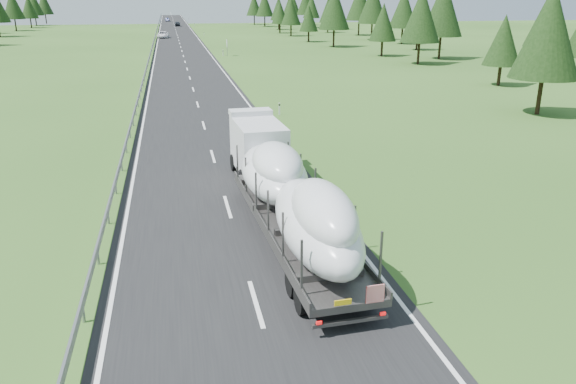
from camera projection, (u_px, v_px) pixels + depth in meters
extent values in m
plane|color=#2D531B|center=(256.00, 304.00, 18.13)|extent=(400.00, 400.00, 0.00)
cube|color=black|center=(181.00, 47.00, 110.58)|extent=(10.00, 400.00, 0.02)
cube|color=slate|center=(153.00, 44.00, 109.38)|extent=(0.08, 400.00, 0.32)
cylinder|color=slate|center=(83.00, 313.00, 17.02)|extent=(0.10, 0.10, 0.60)
cube|color=silver|center=(279.00, 109.00, 46.94)|extent=(0.12, 0.07, 1.00)
cube|color=black|center=(279.00, 105.00, 46.83)|extent=(0.13, 0.08, 0.12)
cube|color=silver|center=(223.00, 53.00, 93.17)|extent=(0.12, 0.07, 1.00)
cube|color=black|center=(223.00, 51.00, 93.06)|extent=(0.13, 0.08, 0.12)
cube|color=silver|center=(204.00, 34.00, 139.39)|extent=(0.12, 0.07, 1.00)
cube|color=black|center=(204.00, 33.00, 139.29)|extent=(0.13, 0.08, 0.12)
cube|color=silver|center=(195.00, 25.00, 185.62)|extent=(0.12, 0.07, 1.00)
cube|color=black|center=(194.00, 24.00, 185.52)|extent=(0.13, 0.08, 0.12)
cube|color=silver|center=(189.00, 19.00, 231.85)|extent=(0.12, 0.07, 1.00)
cube|color=black|center=(189.00, 18.00, 231.74)|extent=(0.13, 0.08, 0.12)
cube|color=silver|center=(185.00, 15.00, 278.08)|extent=(0.12, 0.07, 1.00)
cube|color=black|center=(185.00, 15.00, 277.97)|extent=(0.13, 0.08, 0.12)
cube|color=silver|center=(182.00, 12.00, 324.31)|extent=(0.12, 0.07, 1.00)
cube|color=black|center=(182.00, 12.00, 324.20)|extent=(0.13, 0.08, 0.12)
cylinder|color=slate|center=(227.00, 50.00, 93.13)|extent=(0.08, 0.08, 2.00)
cube|color=silver|center=(227.00, 44.00, 92.80)|extent=(0.05, 0.90, 1.20)
cylinder|color=black|center=(541.00, 55.00, 77.44)|extent=(0.36, 0.36, 3.39)
cone|color=black|center=(546.00, 20.00, 75.89)|extent=(5.27, 5.27, 7.06)
cylinder|color=black|center=(440.00, 46.00, 88.30)|extent=(0.36, 0.36, 4.12)
cone|color=black|center=(443.00, 7.00, 86.41)|extent=(6.41, 6.41, 8.58)
cylinder|color=black|center=(417.00, 42.00, 103.33)|extent=(0.36, 0.36, 3.02)
cone|color=black|center=(419.00, 18.00, 101.95)|extent=(4.70, 4.70, 6.30)
cylinder|color=black|center=(402.00, 34.00, 116.54)|extent=(0.36, 0.36, 3.76)
cone|color=black|center=(404.00, 8.00, 114.82)|extent=(5.85, 5.85, 7.84)
cylinder|color=black|center=(372.00, 30.00, 127.33)|extent=(0.36, 0.36, 4.22)
cone|color=black|center=(373.00, 3.00, 125.40)|extent=(6.57, 6.57, 8.80)
cylinder|color=black|center=(359.00, 26.00, 142.10)|extent=(0.36, 0.36, 4.32)
cone|color=black|center=(360.00, 2.00, 140.12)|extent=(6.71, 6.71, 8.99)
cylinder|color=black|center=(328.00, 27.00, 152.97)|extent=(0.36, 0.36, 3.10)
cone|color=black|center=(328.00, 10.00, 151.54)|extent=(4.83, 4.83, 6.47)
cylinder|color=black|center=(332.00, 23.00, 166.67)|extent=(0.36, 0.36, 3.80)
cone|color=black|center=(332.00, 4.00, 164.93)|extent=(5.91, 5.91, 7.92)
cylinder|color=black|center=(311.00, 22.00, 177.19)|extent=(0.36, 0.36, 3.43)
cone|color=black|center=(311.00, 6.00, 175.61)|extent=(5.34, 5.34, 7.15)
cylinder|color=black|center=(305.00, 19.00, 192.65)|extent=(0.36, 0.36, 3.95)
cone|color=black|center=(306.00, 2.00, 190.83)|extent=(6.15, 6.15, 8.24)
cylinder|color=black|center=(293.00, 18.00, 206.83)|extent=(0.36, 0.36, 3.69)
cone|color=black|center=(293.00, 3.00, 205.13)|extent=(5.75, 5.75, 7.70)
cylinder|color=black|center=(290.00, 17.00, 219.21)|extent=(0.36, 0.36, 3.37)
cone|color=black|center=(290.00, 5.00, 217.67)|extent=(5.23, 5.23, 7.01)
cylinder|color=black|center=(540.00, 93.00, 46.68)|extent=(0.36, 0.36, 3.54)
cone|color=black|center=(549.00, 32.00, 45.05)|extent=(5.51, 5.51, 7.38)
cylinder|color=black|center=(499.00, 74.00, 62.09)|extent=(0.36, 0.36, 2.60)
cone|color=black|center=(504.00, 40.00, 60.90)|extent=(4.04, 4.04, 5.41)
cylinder|color=black|center=(419.00, 51.00, 81.57)|extent=(0.36, 0.36, 3.66)
cone|color=black|center=(421.00, 15.00, 79.89)|extent=(5.70, 5.70, 7.63)
cylinder|color=black|center=(382.00, 47.00, 92.68)|extent=(0.36, 0.36, 2.87)
cone|color=black|center=(383.00, 22.00, 91.36)|extent=(4.47, 4.47, 5.99)
cylinder|color=black|center=(334.00, 37.00, 109.51)|extent=(0.36, 0.36, 3.89)
cone|color=black|center=(334.00, 8.00, 107.72)|extent=(6.05, 6.05, 8.10)
cylinder|color=black|center=(309.00, 36.00, 121.62)|extent=(0.36, 0.36, 2.62)
cone|color=black|center=(309.00, 18.00, 120.43)|extent=(4.07, 4.07, 5.45)
cylinder|color=black|center=(291.00, 29.00, 139.50)|extent=(0.36, 0.36, 3.17)
cone|color=black|center=(291.00, 11.00, 138.05)|extent=(4.93, 4.93, 6.60)
cylinder|color=black|center=(280.00, 28.00, 150.89)|extent=(0.36, 0.36, 2.84)
cone|color=black|center=(280.00, 12.00, 149.59)|extent=(4.42, 4.42, 5.91)
cylinder|color=black|center=(279.00, 24.00, 166.35)|extent=(0.36, 0.36, 3.18)
cone|color=black|center=(279.00, 8.00, 164.89)|extent=(4.94, 4.94, 6.62)
cylinder|color=black|center=(265.00, 21.00, 183.34)|extent=(0.36, 0.36, 3.73)
cone|color=black|center=(265.00, 4.00, 181.63)|extent=(5.80, 5.80, 7.77)
cylinder|color=black|center=(254.00, 19.00, 196.54)|extent=(0.36, 0.36, 3.52)
cone|color=black|center=(254.00, 5.00, 194.92)|extent=(5.48, 5.48, 7.34)
cylinder|color=black|center=(15.00, 24.00, 160.51)|extent=(0.36, 0.36, 3.82)
cone|color=black|center=(12.00, 4.00, 158.75)|extent=(5.95, 5.95, 7.97)
cylinder|color=black|center=(31.00, 22.00, 175.88)|extent=(0.36, 0.36, 3.34)
cone|color=black|center=(29.00, 7.00, 174.35)|extent=(5.20, 5.20, 6.96)
cylinder|color=black|center=(36.00, 20.00, 189.85)|extent=(0.36, 0.36, 3.85)
cone|color=black|center=(33.00, 3.00, 188.09)|extent=(5.98, 5.98, 8.01)
cylinder|color=black|center=(46.00, 18.00, 202.03)|extent=(0.36, 0.36, 3.80)
cone|color=black|center=(44.00, 3.00, 200.29)|extent=(5.92, 5.92, 7.93)
cube|color=silver|center=(258.00, 146.00, 30.15)|extent=(2.57, 4.80, 2.63)
cube|color=black|center=(252.00, 128.00, 32.20)|extent=(2.16, 0.18, 1.31)
cube|color=silver|center=(252.00, 112.00, 31.58)|extent=(2.40, 1.24, 0.28)
cube|color=#4F4C4A|center=(261.00, 174.00, 29.70)|extent=(2.48, 2.93, 0.23)
cylinder|color=black|center=(235.00, 162.00, 31.94)|extent=(0.37, 0.95, 0.94)
cylinder|color=black|center=(273.00, 160.00, 32.35)|extent=(0.37, 0.95, 0.94)
cylinder|color=black|center=(242.00, 178.00, 29.16)|extent=(0.37, 0.95, 0.94)
cylinder|color=black|center=(283.00, 175.00, 29.57)|extent=(0.37, 0.95, 0.94)
cube|color=#4F4C4A|center=(293.00, 224.00, 22.21)|extent=(3.17, 13.25, 0.24)
cube|color=#4F4C4A|center=(262.00, 221.00, 21.89)|extent=(0.70, 13.13, 0.23)
cube|color=#4F4C4A|center=(324.00, 216.00, 22.37)|extent=(0.70, 13.13, 0.23)
cube|color=#4F4C4A|center=(292.00, 268.00, 16.43)|extent=(0.07, 0.07, 1.78)
cube|color=#4F4C4A|center=(373.00, 260.00, 16.90)|extent=(0.07, 0.07, 1.78)
cube|color=#4F4C4A|center=(278.00, 237.00, 18.51)|extent=(0.07, 0.07, 1.78)
cube|color=#4F4C4A|center=(350.00, 231.00, 18.99)|extent=(0.07, 0.07, 1.78)
cube|color=#4F4C4A|center=(266.00, 213.00, 20.59)|extent=(0.07, 0.07, 1.78)
cube|color=#4F4C4A|center=(332.00, 208.00, 21.07)|extent=(0.07, 0.07, 1.78)
cube|color=#4F4C4A|center=(257.00, 193.00, 22.68)|extent=(0.07, 0.07, 1.78)
cube|color=#4F4C4A|center=(317.00, 189.00, 23.15)|extent=(0.07, 0.07, 1.78)
cube|color=#4F4C4A|center=(249.00, 176.00, 24.76)|extent=(0.07, 0.07, 1.78)
cube|color=#4F4C4A|center=(304.00, 173.00, 25.23)|extent=(0.07, 0.07, 1.78)
cube|color=#4F4C4A|center=(243.00, 162.00, 26.84)|extent=(0.07, 0.07, 1.78)
cube|color=#4F4C4A|center=(294.00, 160.00, 27.32)|extent=(0.07, 0.07, 1.78)
cylinder|color=black|center=(295.00, 300.00, 17.45)|extent=(0.42, 0.96, 0.94)
cylinder|color=black|center=(358.00, 293.00, 17.85)|extent=(0.42, 0.96, 0.94)
cylinder|color=black|center=(288.00, 283.00, 18.50)|extent=(0.42, 0.96, 0.94)
cylinder|color=black|center=(348.00, 277.00, 18.89)|extent=(0.42, 0.96, 0.94)
cube|color=#4F4C4A|center=(340.00, 323.00, 16.32)|extent=(2.35, 0.23, 0.11)
cube|color=red|center=(365.00, 296.00, 16.12)|extent=(0.56, 0.07, 0.56)
cube|color=yellow|center=(332.00, 303.00, 15.97)|extent=(0.52, 0.06, 0.17)
cube|color=red|center=(308.00, 323.00, 16.03)|extent=(0.17, 0.06, 0.09)
cube|color=red|center=(373.00, 316.00, 16.40)|extent=(0.17, 0.06, 0.09)
ellipsoid|color=silver|center=(312.00, 224.00, 19.02)|extent=(2.83, 7.54, 2.22)
ellipsoid|color=silver|center=(319.00, 213.00, 17.91)|extent=(2.10, 4.79, 1.77)
ellipsoid|color=silver|center=(277.00, 173.00, 24.96)|extent=(3.08, 7.06, 1.99)
ellipsoid|color=silver|center=(281.00, 163.00, 23.93)|extent=(2.30, 4.49, 1.60)
imported|color=white|center=(163.00, 35.00, 133.18)|extent=(2.80, 5.53, 1.50)
imported|color=black|center=(177.00, 24.00, 185.73)|extent=(1.87, 4.52, 1.53)
imported|color=#181F43|center=(167.00, 20.00, 221.33)|extent=(1.82, 4.21, 1.35)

